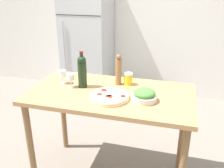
# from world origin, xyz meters

# --- Properties ---
(wall_back) EXTENTS (6.40, 0.08, 2.60)m
(wall_back) POSITION_xyz_m (0.00, 2.16, 1.30)
(wall_back) COLOR silver
(wall_back) RESTS_ON ground_plane
(refrigerator) EXTENTS (0.68, 0.71, 1.89)m
(refrigerator) POSITION_xyz_m (-0.88, 1.77, 0.94)
(refrigerator) COLOR #B7BCC1
(refrigerator) RESTS_ON ground_plane
(prep_counter) EXTENTS (1.40, 0.77, 0.92)m
(prep_counter) POSITION_xyz_m (0.00, 0.00, 0.80)
(prep_counter) COLOR #A87A4C
(prep_counter) RESTS_ON ground_plane
(wine_bottle) EXTENTS (0.08, 0.08, 0.33)m
(wine_bottle) POSITION_xyz_m (-0.27, 0.05, 1.07)
(wine_bottle) COLOR black
(wine_bottle) RESTS_ON prep_counter
(wine_glass_near) EXTENTS (0.07, 0.07, 0.13)m
(wine_glass_near) POSITION_xyz_m (-0.37, 0.01, 1.01)
(wine_glass_near) COLOR silver
(wine_glass_near) RESTS_ON prep_counter
(wine_glass_far) EXTENTS (0.07, 0.07, 0.13)m
(wine_glass_far) POSITION_xyz_m (-0.48, 0.07, 1.01)
(wine_glass_far) COLOR silver
(wine_glass_far) RESTS_ON prep_counter
(pepper_mill) EXTENTS (0.05, 0.05, 0.28)m
(pepper_mill) POSITION_xyz_m (0.02, 0.19, 1.05)
(pepper_mill) COLOR olive
(pepper_mill) RESTS_ON prep_counter
(salad_bowl) EXTENTS (0.21, 0.21, 0.10)m
(salad_bowl) POSITION_xyz_m (0.30, -0.08, 0.96)
(salad_bowl) COLOR silver
(salad_bowl) RESTS_ON prep_counter
(homemade_pizza) EXTENTS (0.32, 0.32, 0.04)m
(homemade_pizza) POSITION_xyz_m (0.02, -0.13, 0.94)
(homemade_pizza) COLOR beige
(homemade_pizza) RESTS_ON prep_counter
(salt_canister) EXTENTS (0.08, 0.08, 0.11)m
(salt_canister) POSITION_xyz_m (0.11, 0.21, 0.97)
(salt_canister) COLOR yellow
(salt_canister) RESTS_ON prep_counter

